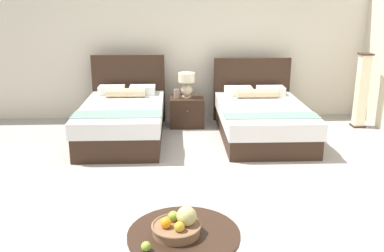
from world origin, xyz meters
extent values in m
cube|color=#A19A94|center=(0.00, 0.00, -0.01)|extent=(10.05, 9.70, 0.02)
cube|color=beige|center=(0.00, 3.05, 1.37)|extent=(10.05, 0.12, 2.73)
cube|color=#332015|center=(-1.08, 1.68, 0.17)|extent=(1.19, 2.02, 0.34)
cube|color=silver|center=(-1.08, 1.68, 0.45)|extent=(1.23, 2.06, 0.22)
cube|color=#332015|center=(-1.08, 2.72, 0.59)|extent=(1.26, 0.07, 1.18)
cube|color=silver|center=(-1.34, 2.43, 0.63)|extent=(0.43, 0.30, 0.14)
cube|color=white|center=(-0.82, 2.43, 0.63)|extent=(0.43, 0.30, 0.14)
cylinder|color=#CBB48D|center=(-1.08, 2.19, 0.63)|extent=(0.65, 0.15, 0.15)
cube|color=slate|center=(-1.09, 1.12, 0.57)|extent=(1.24, 0.44, 0.01)
cube|color=#332015|center=(1.08, 1.68, 0.14)|extent=(1.28, 2.06, 0.28)
cube|color=silver|center=(1.08, 1.68, 0.40)|extent=(1.32, 2.10, 0.24)
cube|color=#332015|center=(1.09, 2.73, 0.56)|extent=(1.35, 0.07, 1.11)
cube|color=white|center=(0.81, 2.45, 0.59)|extent=(0.46, 0.30, 0.14)
cube|color=white|center=(1.37, 2.44, 0.59)|extent=(0.46, 0.30, 0.14)
cylinder|color=#CBB48D|center=(1.09, 2.20, 0.60)|extent=(0.70, 0.16, 0.15)
cube|color=slate|center=(1.08, 1.08, 0.53)|extent=(1.33, 0.37, 0.01)
cube|color=#332015|center=(-0.07, 2.41, 0.25)|extent=(0.58, 0.47, 0.50)
sphere|color=tan|center=(-0.07, 2.16, 0.32)|extent=(0.02, 0.02, 0.02)
cylinder|color=beige|center=(-0.07, 2.43, 0.51)|extent=(0.16, 0.16, 0.02)
ellipsoid|color=beige|center=(-0.07, 2.43, 0.62)|extent=(0.19, 0.19, 0.21)
cylinder|color=#99844C|center=(-0.07, 2.43, 0.74)|extent=(0.02, 0.02, 0.04)
cylinder|color=beige|center=(-0.07, 2.43, 0.84)|extent=(0.28, 0.28, 0.15)
cylinder|color=gray|center=(-0.25, 2.37, 0.57)|extent=(0.09, 0.09, 0.14)
torus|color=gray|center=(-0.25, 2.37, 0.65)|extent=(0.09, 0.09, 0.01)
cylinder|color=#332015|center=(-0.24, -1.77, 0.38)|extent=(0.87, 0.87, 0.04)
cylinder|color=#866144|center=(-0.30, -1.78, 0.44)|extent=(0.36, 0.36, 0.07)
torus|color=#866144|center=(-0.30, -1.78, 0.47)|extent=(0.38, 0.38, 0.02)
sphere|color=#CCC07A|center=(-0.22, -1.76, 0.54)|extent=(0.15, 0.15, 0.15)
sphere|color=#8AAB3A|center=(-0.32, -1.70, 0.51)|extent=(0.08, 0.08, 0.08)
sphere|color=orange|center=(-0.37, -1.80, 0.51)|extent=(0.08, 0.08, 0.08)
sphere|color=gold|center=(-0.27, -1.86, 0.51)|extent=(0.08, 0.08, 0.08)
sphere|color=#8EB53C|center=(-0.51, -2.00, 0.44)|extent=(0.07, 0.07, 0.07)
cube|color=#3B241E|center=(2.85, 2.21, 0.01)|extent=(0.21, 0.21, 0.03)
cube|color=#F3ECC2|center=(2.85, 2.21, 0.63)|extent=(0.17, 0.17, 1.20)
cube|color=#3B241E|center=(2.85, 2.21, 1.24)|extent=(0.21, 0.21, 0.02)
camera|label=1|loc=(-0.31, -4.66, 2.13)|focal=39.99mm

